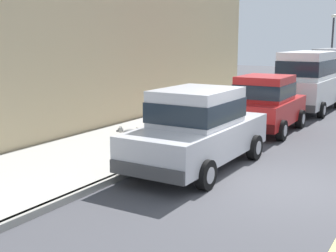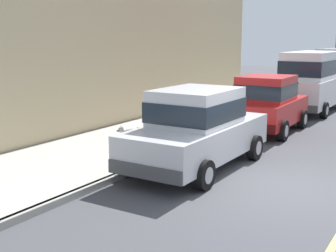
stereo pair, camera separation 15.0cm
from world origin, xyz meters
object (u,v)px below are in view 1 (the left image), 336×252
(car_red_hatchback, at_px, (266,103))
(car_white_van, at_px, (309,78))
(car_silver_sedan, at_px, (198,128))
(fire_hydrant, at_px, (200,123))
(car_grey_van, at_px, (334,70))
(dog_grey, at_px, (128,132))
(street_lamp, at_px, (332,41))

(car_red_hatchback, distance_m, car_white_van, 5.21)
(car_silver_sedan, distance_m, fire_hydrant, 3.44)
(car_white_van, xyz_separation_m, car_grey_van, (-0.13, 5.89, 0.00))
(car_grey_van, bearing_deg, car_white_van, -88.77)
(car_grey_van, bearing_deg, car_silver_sedan, -89.73)
(car_grey_van, distance_m, fire_hydrant, 13.09)
(car_silver_sedan, distance_m, car_white_van, 10.15)
(dog_grey, distance_m, fire_hydrant, 2.47)
(car_white_van, relative_size, dog_grey, 7.21)
(car_silver_sedan, relative_size, car_grey_van, 0.93)
(car_grey_van, height_order, dog_grey, car_grey_van)
(dog_grey, distance_m, street_lamp, 20.86)
(car_white_van, xyz_separation_m, street_lamp, (-1.45, 11.43, 1.51))
(car_silver_sedan, distance_m, street_lamp, 21.71)
(fire_hydrant, relative_size, street_lamp, 0.16)
(dog_grey, height_order, fire_hydrant, fire_hydrant)
(car_silver_sedan, height_order, dog_grey, car_silver_sedan)
(car_red_hatchback, distance_m, street_lamp, 16.79)
(car_red_hatchback, distance_m, dog_grey, 4.89)
(car_silver_sedan, relative_size, fire_hydrant, 6.36)
(car_silver_sedan, height_order, fire_hydrant, car_silver_sedan)
(dog_grey, xyz_separation_m, street_lamp, (1.32, 20.67, 2.48))
(car_red_hatchback, bearing_deg, fire_hydrant, -127.79)
(car_white_van, height_order, fire_hydrant, car_white_van)
(car_red_hatchback, relative_size, car_grey_van, 0.78)
(car_silver_sedan, xyz_separation_m, car_red_hatchback, (-0.03, 4.95, -0.01))
(car_silver_sedan, xyz_separation_m, dog_grey, (-2.72, 0.90, -0.55))
(dog_grey, bearing_deg, street_lamp, 86.36)
(car_grey_van, height_order, street_lamp, street_lamp)
(car_red_hatchback, relative_size, street_lamp, 0.87)
(dog_grey, bearing_deg, car_grey_van, 80.09)
(car_red_hatchback, distance_m, fire_hydrant, 2.45)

